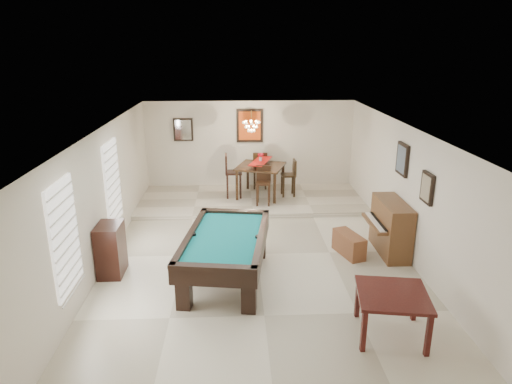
{
  "coord_description": "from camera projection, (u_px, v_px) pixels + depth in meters",
  "views": [
    {
      "loc": [
        -0.43,
        -8.53,
        4.11
      ],
      "look_at": [
        0.0,
        0.6,
        1.15
      ],
      "focal_mm": 32.0,
      "sensor_mm": 36.0,
      "label": 1
    }
  ],
  "objects": [
    {
      "name": "ground_plane",
      "position": [
        257.0,
        254.0,
        9.4
      ],
      "size": [
        6.0,
        9.0,
        0.02
      ],
      "primitive_type": "cube",
      "color": "beige"
    },
    {
      "name": "wall_back",
      "position": [
        250.0,
        146.0,
        13.27
      ],
      "size": [
        6.0,
        0.04,
        2.6
      ],
      "primitive_type": "cube",
      "color": "silver",
      "rests_on": "ground_plane"
    },
    {
      "name": "wall_front",
      "position": [
        279.0,
        330.0,
        4.72
      ],
      "size": [
        6.0,
        0.04,
        2.6
      ],
      "primitive_type": "cube",
      "color": "silver",
      "rests_on": "ground_plane"
    },
    {
      "name": "wall_left",
      "position": [
        104.0,
        196.0,
        8.86
      ],
      "size": [
        0.04,
        9.0,
        2.6
      ],
      "primitive_type": "cube",
      "color": "silver",
      "rests_on": "ground_plane"
    },
    {
      "name": "wall_right",
      "position": [
        407.0,
        192.0,
        9.13
      ],
      "size": [
        0.04,
        9.0,
        2.6
      ],
      "primitive_type": "cube",
      "color": "silver",
      "rests_on": "ground_plane"
    },
    {
      "name": "ceiling",
      "position": [
        257.0,
        129.0,
        8.6
      ],
      "size": [
        6.0,
        9.0,
        0.04
      ],
      "primitive_type": "cube",
      "color": "white",
      "rests_on": "wall_back"
    },
    {
      "name": "dining_step",
      "position": [
        251.0,
        200.0,
        12.47
      ],
      "size": [
        6.0,
        2.5,
        0.12
      ],
      "primitive_type": "cube",
      "color": "beige",
      "rests_on": "ground_plane"
    },
    {
      "name": "window_left_front",
      "position": [
        65.0,
        237.0,
        6.74
      ],
      "size": [
        0.06,
        1.0,
        1.7
      ],
      "primitive_type": "cube",
      "color": "white",
      "rests_on": "wall_left"
    },
    {
      "name": "window_left_rear",
      "position": [
        112.0,
        183.0,
        9.4
      ],
      "size": [
        0.06,
        1.0,
        1.7
      ],
      "primitive_type": "cube",
      "color": "white",
      "rests_on": "wall_left"
    },
    {
      "name": "pool_table",
      "position": [
        226.0,
        258.0,
        8.26
      ],
      "size": [
        1.73,
        2.72,
        0.85
      ],
      "primitive_type": null,
      "rotation": [
        0.0,
        0.0,
        -0.14
      ],
      "color": "black",
      "rests_on": "ground_plane"
    },
    {
      "name": "square_table",
      "position": [
        391.0,
        314.0,
        6.69
      ],
      "size": [
        1.15,
        1.15,
        0.69
      ],
      "primitive_type": null,
      "rotation": [
        0.0,
        0.0,
        -0.16
      ],
      "color": "#340F0D",
      "rests_on": "ground_plane"
    },
    {
      "name": "upright_piano",
      "position": [
        385.0,
        227.0,
        9.32
      ],
      "size": [
        0.74,
        1.32,
        1.1
      ],
      "primitive_type": null,
      "color": "brown",
      "rests_on": "ground_plane"
    },
    {
      "name": "piano_bench",
      "position": [
        349.0,
        244.0,
        9.31
      ],
      "size": [
        0.56,
        0.88,
        0.46
      ],
      "primitive_type": "cube",
      "rotation": [
        0.0,
        0.0,
        0.32
      ],
      "color": "brown",
      "rests_on": "ground_plane"
    },
    {
      "name": "apothecary_chest",
      "position": [
        111.0,
        250.0,
        8.45
      ],
      "size": [
        0.44,
        0.66,
        0.98
      ],
      "primitive_type": "cube",
      "color": "black",
      "rests_on": "ground_plane"
    },
    {
      "name": "dining_table",
      "position": [
        261.0,
        179.0,
        12.49
      ],
      "size": [
        1.5,
        1.5,
        0.98
      ],
      "primitive_type": null,
      "rotation": [
        0.0,
        0.0,
        -0.31
      ],
      "color": "black",
      "rests_on": "dining_step"
    },
    {
      "name": "flower_vase",
      "position": [
        261.0,
        157.0,
        12.31
      ],
      "size": [
        0.16,
        0.16,
        0.24
      ],
      "primitive_type": null,
      "rotation": [
        0.0,
        0.0,
        -0.14
      ],
      "color": "#AD0E1E",
      "rests_on": "dining_table"
    },
    {
      "name": "dining_chair_south",
      "position": [
        263.0,
        186.0,
        11.81
      ],
      "size": [
        0.41,
        0.41,
        1.01
      ],
      "primitive_type": null,
      "rotation": [
        0.0,
        0.0,
        -0.11
      ],
      "color": "black",
      "rests_on": "dining_step"
    },
    {
      "name": "dining_chair_north",
      "position": [
        260.0,
        170.0,
        13.19
      ],
      "size": [
        0.42,
        0.42,
        1.08
      ],
      "primitive_type": null,
      "rotation": [
        0.0,
        0.0,
        3.09
      ],
      "color": "black",
      "rests_on": "dining_step"
    },
    {
      "name": "dining_chair_west",
      "position": [
        234.0,
        176.0,
        12.39
      ],
      "size": [
        0.45,
        0.45,
        1.19
      ],
      "primitive_type": null,
      "rotation": [
        0.0,
        0.0,
        1.58
      ],
      "color": "black",
      "rests_on": "dining_step"
    },
    {
      "name": "dining_chair_east",
      "position": [
        288.0,
        178.0,
        12.51
      ],
      "size": [
        0.39,
        0.39,
        1.01
      ],
      "primitive_type": null,
      "rotation": [
        0.0,
        0.0,
        -1.52
      ],
      "color": "black",
      "rests_on": "dining_step"
    },
    {
      "name": "chandelier",
      "position": [
        251.0,
        122.0,
        11.76
      ],
      "size": [
        0.44,
        0.44,
        0.6
      ],
      "primitive_type": null,
      "color": "#FFE5B2",
      "rests_on": "ceiling"
    },
    {
      "name": "back_painting",
      "position": [
        250.0,
        126.0,
        13.05
      ],
      "size": [
        0.75,
        0.06,
        0.95
      ],
      "primitive_type": "cube",
      "color": "#D84C14",
      "rests_on": "wall_back"
    },
    {
      "name": "back_mirror",
      "position": [
        183.0,
        130.0,
        13.0
      ],
      "size": [
        0.55,
        0.06,
        0.65
      ],
      "primitive_type": "cube",
      "color": "white",
      "rests_on": "wall_back"
    },
    {
      "name": "right_picture_upper",
      "position": [
        403.0,
        159.0,
        9.23
      ],
      "size": [
        0.06,
        0.55,
        0.65
      ],
      "primitive_type": "cube",
      "color": "slate",
      "rests_on": "wall_right"
    },
    {
      "name": "right_picture_lower",
      "position": [
        427.0,
        188.0,
        8.05
      ],
      "size": [
        0.06,
        0.45,
        0.55
      ],
      "primitive_type": "cube",
      "color": "gray",
      "rests_on": "wall_right"
    }
  ]
}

